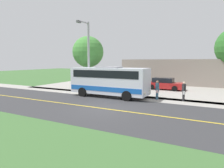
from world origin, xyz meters
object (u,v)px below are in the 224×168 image
object	(u,v)px
pedestrian_with_bags	(184,91)
pedestrian_waiting	(157,89)
parked_car_near	(135,81)
tree_curbside	(88,52)
commercial_building	(198,71)
shuttle_bus_front	(109,80)
street_light_pole	(88,55)
parked_car_far	(164,84)

from	to	relation	value
pedestrian_with_bags	pedestrian_waiting	bearing A→B (deg)	-80.06
pedestrian_with_bags	parked_car_near	world-z (taller)	pedestrian_with_bags
pedestrian_waiting	tree_curbside	xyz separation A→B (m)	(-2.19, -9.02, 3.63)
pedestrian_with_bags	parked_car_near	size ratio (longest dim) A/B	0.38
tree_curbside	commercial_building	bearing A→B (deg)	140.79
pedestrian_with_bags	pedestrian_waiting	world-z (taller)	pedestrian_waiting
shuttle_bus_front	tree_curbside	bearing A→B (deg)	-122.83
street_light_pole	commercial_building	distance (m)	19.30
parked_car_near	parked_car_far	xyz separation A→B (m)	(1.86, 4.52, 0.00)
shuttle_bus_front	pedestrian_with_bags	size ratio (longest dim) A/B	4.53
pedestrian_waiting	commercial_building	bearing A→B (deg)	171.57
shuttle_bus_front	parked_car_near	xyz separation A→B (m)	(-9.18, -0.76, -0.94)
parked_car_near	tree_curbside	xyz separation A→B (m)	(6.30, -3.70, 3.88)
parked_car_far	tree_curbside	xyz separation A→B (m)	(4.44, -8.22, 3.88)
tree_curbside	street_light_pole	bearing A→B (deg)	34.22
pedestrian_waiting	tree_curbside	size ratio (longest dim) A/B	0.27
tree_curbside	shuttle_bus_front	bearing A→B (deg)	57.17
parked_car_near	parked_car_far	size ratio (longest dim) A/B	1.02
pedestrian_with_bags	street_light_pole	xyz separation A→B (m)	(0.73, -9.54, 3.23)
shuttle_bus_front	parked_car_far	world-z (taller)	shuttle_bus_front
pedestrian_waiting	parked_car_far	size ratio (longest dim) A/B	0.39
pedestrian_with_bags	parked_car_far	size ratio (longest dim) A/B	0.39
shuttle_bus_front	street_light_pole	bearing A→B (deg)	-97.22
pedestrian_with_bags	street_light_pole	size ratio (longest dim) A/B	0.23
parked_car_far	pedestrian_with_bags	bearing A→B (deg)	25.98
commercial_building	pedestrian_with_bags	bearing A→B (deg)	-0.59
pedestrian_waiting	street_light_pole	bearing A→B (deg)	-87.31
street_light_pole	commercial_building	xyz separation A→B (m)	(-16.53, 9.70, -2.28)
pedestrian_waiting	pedestrian_with_bags	bearing A→B (deg)	99.94
pedestrian_with_bags	tree_curbside	xyz separation A→B (m)	(-1.80, -11.26, 3.64)
parked_car_far	shuttle_bus_front	bearing A→B (deg)	-27.16
tree_curbside	commercial_building	world-z (taller)	tree_curbside
parked_car_far	commercial_building	world-z (taller)	commercial_building
shuttle_bus_front	street_light_pole	size ratio (longest dim) A/B	1.03
parked_car_near	shuttle_bus_front	bearing A→B (deg)	4.73
shuttle_bus_front	commercial_building	world-z (taller)	commercial_building
pedestrian_with_bags	tree_curbside	bearing A→B (deg)	-99.06
street_light_pole	commercial_building	size ratio (longest dim) A/B	0.34
pedestrian_waiting	parked_car_near	bearing A→B (deg)	-147.91
pedestrian_waiting	tree_curbside	distance (m)	9.97
shuttle_bus_front	pedestrian_with_bags	bearing A→B (deg)	99.04
parked_car_near	commercial_building	distance (m)	10.97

